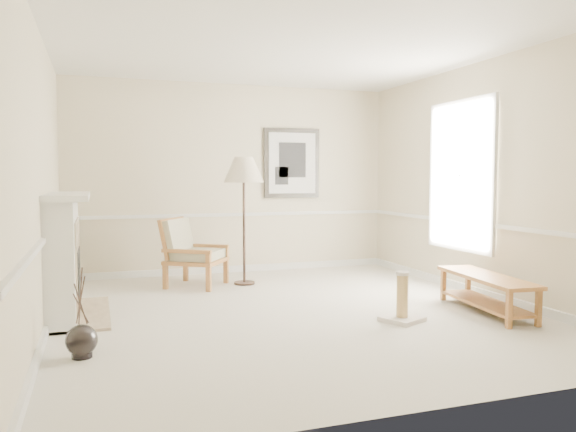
{
  "coord_description": "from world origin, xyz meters",
  "views": [
    {
      "loc": [
        -2.01,
        -5.74,
        1.48
      ],
      "look_at": [
        0.19,
        0.7,
        1.01
      ],
      "focal_mm": 35.0,
      "sensor_mm": 36.0,
      "label": 1
    }
  ],
  "objects_px": {
    "armchair": "(189,249)",
    "bench": "(486,288)",
    "floor_lamp": "(244,173)",
    "floor_vase": "(82,341)",
    "scratching_post": "(402,306)"
  },
  "relations": [
    {
      "from": "floor_vase",
      "to": "bench",
      "type": "xyz_separation_m",
      "value": [
        4.16,
        0.22,
        0.14
      ]
    },
    {
      "from": "armchair",
      "to": "floor_lamp",
      "type": "bearing_deg",
      "value": -66.32
    },
    {
      "from": "bench",
      "to": "scratching_post",
      "type": "xyz_separation_m",
      "value": [
        -1.07,
        -0.04,
        -0.11
      ]
    },
    {
      "from": "bench",
      "to": "floor_lamp",
      "type": "bearing_deg",
      "value": 130.92
    },
    {
      "from": "floor_lamp",
      "to": "bench",
      "type": "bearing_deg",
      "value": -49.08
    },
    {
      "from": "armchair",
      "to": "floor_lamp",
      "type": "relative_size",
      "value": 0.57
    },
    {
      "from": "armchair",
      "to": "bench",
      "type": "xyz_separation_m",
      "value": [
        2.84,
        -2.56,
        -0.22
      ]
    },
    {
      "from": "floor_vase",
      "to": "floor_lamp",
      "type": "xyz_separation_m",
      "value": [
        2.06,
        2.65,
        1.39
      ]
    },
    {
      "from": "floor_vase",
      "to": "armchair",
      "type": "xyz_separation_m",
      "value": [
        1.32,
        2.78,
        0.36
      ]
    },
    {
      "from": "floor_lamp",
      "to": "bench",
      "type": "distance_m",
      "value": 3.45
    },
    {
      "from": "floor_lamp",
      "to": "scratching_post",
      "type": "relative_size",
      "value": 3.4
    },
    {
      "from": "armchair",
      "to": "bench",
      "type": "bearing_deg",
      "value": -98.04
    },
    {
      "from": "floor_vase",
      "to": "scratching_post",
      "type": "xyz_separation_m",
      "value": [
        3.09,
        0.18,
        0.02
      ]
    },
    {
      "from": "floor_vase",
      "to": "floor_lamp",
      "type": "distance_m",
      "value": 3.63
    },
    {
      "from": "armchair",
      "to": "scratching_post",
      "type": "distance_m",
      "value": 3.17
    }
  ]
}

